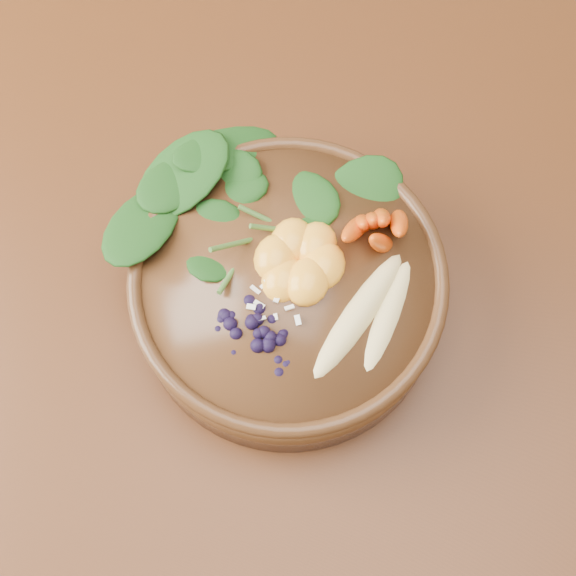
# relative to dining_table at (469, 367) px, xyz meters

# --- Properties ---
(ground) EXTENTS (4.00, 4.00, 0.00)m
(ground) POSITION_rel_dining_table_xyz_m (0.00, 0.00, -0.66)
(ground) COLOR #381E0F
(ground) RESTS_ON ground
(dining_table) EXTENTS (1.60, 0.90, 0.75)m
(dining_table) POSITION_rel_dining_table_xyz_m (0.00, 0.00, 0.00)
(dining_table) COLOR #331C0C
(dining_table) RESTS_ON ground
(stoneware_bowl) EXTENTS (0.31, 0.31, 0.07)m
(stoneware_bowl) POSITION_rel_dining_table_xyz_m (-0.18, -0.03, 0.13)
(stoneware_bowl) COLOR #513019
(stoneware_bowl) RESTS_ON dining_table
(kale_heap) EXTENTS (0.20, 0.18, 0.04)m
(kale_heap) POSITION_rel_dining_table_xyz_m (-0.21, 0.03, 0.18)
(kale_heap) COLOR #1D4A18
(kale_heap) RESTS_ON stoneware_bowl
(carrot_cluster) EXTENTS (0.06, 0.06, 0.07)m
(carrot_cluster) POSITION_rel_dining_table_xyz_m (-0.12, 0.03, 0.20)
(carrot_cluster) COLOR #DB4911
(carrot_cluster) RESTS_ON stoneware_bowl
(banana_halves) EXTENTS (0.07, 0.15, 0.03)m
(banana_halves) POSITION_rel_dining_table_xyz_m (-0.11, -0.04, 0.18)
(banana_halves) COLOR #E0CC84
(banana_halves) RESTS_ON stoneware_bowl
(mandarin_cluster) EXTENTS (0.09, 0.10, 0.03)m
(mandarin_cluster) POSITION_rel_dining_table_xyz_m (-0.18, -0.01, 0.18)
(mandarin_cluster) COLOR #FFA527
(mandarin_cluster) RESTS_ON stoneware_bowl
(blueberry_pile) EXTENTS (0.14, 0.11, 0.04)m
(blueberry_pile) POSITION_rel_dining_table_xyz_m (-0.19, -0.08, 0.18)
(blueberry_pile) COLOR black
(blueberry_pile) RESTS_ON stoneware_bowl
(coconut_flakes) EXTENTS (0.09, 0.08, 0.01)m
(coconut_flakes) POSITION_rel_dining_table_xyz_m (-0.18, -0.05, 0.17)
(coconut_flakes) COLOR white
(coconut_flakes) RESTS_ON stoneware_bowl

